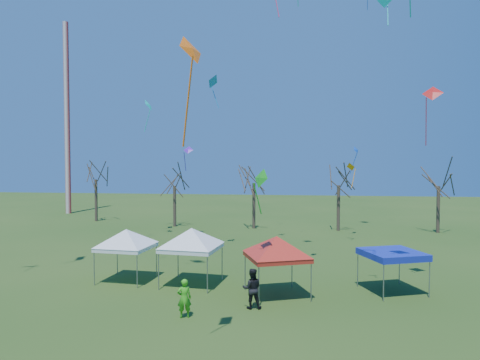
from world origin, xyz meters
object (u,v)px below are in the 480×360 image
object	(u,v)px
radio_mast	(67,118)
tent_red	(277,240)
tree_3	(339,169)
tent_white_mid	(192,232)
tree_0	(96,165)
tent_blue	(392,254)
tree_4	(439,169)
person_green	(184,298)
tent_white_west	(126,233)
tree_2	(254,167)
tree_1	(174,171)
person_dark	(252,288)

from	to	relation	value
radio_mast	tent_red	xyz separation A→B (m)	(29.00, -31.44, -9.68)
tree_3	tent_white_mid	xyz separation A→B (m)	(-9.76, -20.11, -3.17)
radio_mast	tree_0	size ratio (longest dim) A/B	2.96
tree_0	tent_blue	distance (m)	36.58
tree_4	person_green	bearing A→B (deg)	-126.01
radio_mast	person_green	bearing A→B (deg)	-54.27
radio_mast	tent_white_west	distance (m)	37.40
tent_red	tent_white_mid	bearing A→B (deg)	163.78
tree_4	tent_blue	distance (m)	22.12
tent_white_west	tent_white_mid	size ratio (longest dim) A/B	0.94
tree_2	tent_white_mid	bearing A→B (deg)	-93.82
tent_white_west	person_green	size ratio (longest dim) A/B	2.27
tree_1	tent_blue	distance (m)	27.46
tent_red	tent_white_west	bearing A→B (deg)	169.08
tent_white_mid	tree_0	bearing A→B (deg)	126.13
tent_red	person_green	bearing A→B (deg)	-136.99
tent_white_west	tree_3	bearing A→B (deg)	55.49
tree_2	tree_3	distance (m)	8.41
person_dark	tree_2	bearing A→B (deg)	-92.00
tent_white_west	person_green	distance (m)	7.33
tree_4	tent_white_mid	xyz separation A→B (m)	(-19.09, -20.07, -3.15)
tree_0	person_green	distance (m)	34.10
tree_2	tent_blue	xyz separation A→B (m)	(9.26, -20.40, -4.33)
tent_white_west	tent_red	bearing A→B (deg)	-10.92
tree_1	tree_2	xyz separation A→B (m)	(8.40, -0.27, 0.50)
tree_2	tent_white_west	xyz separation A→B (m)	(-5.23, -20.16, -3.55)
radio_mast	person_green	size ratio (longest dim) A/B	14.82
radio_mast	tree_4	bearing A→B (deg)	-12.99
tree_1	person_dark	distance (m)	26.83
tree_2	tent_white_mid	world-z (taller)	tree_2
tree_0	tree_2	size ratio (longest dim) A/B	1.03
tree_3	tent_red	bearing A→B (deg)	-103.18
tree_2	tree_3	bearing A→B (deg)	-2.27
radio_mast	person_dark	world-z (taller)	radio_mast
radio_mast	tent_white_mid	xyz separation A→B (m)	(24.27, -30.07, -9.59)
tent_white_west	tent_white_mid	world-z (taller)	tent_white_mid
tree_4	tree_0	bearing A→B (deg)	174.66
person_green	tree_3	bearing A→B (deg)	-129.04
person_dark	radio_mast	bearing A→B (deg)	-57.69
person_dark	person_green	distance (m)	3.19
tent_white_mid	tent_blue	size ratio (longest dim) A/B	1.16
radio_mast	tree_3	size ratio (longest dim) A/B	3.16
tent_white_west	person_dark	distance (m)	8.60
person_green	tree_4	bearing A→B (deg)	-145.59
tree_2	tent_white_west	world-z (taller)	tree_2
tree_0	person_dark	world-z (taller)	tree_0
tree_4	person_green	size ratio (longest dim) A/B	4.67
radio_mast	tent_blue	xyz separation A→B (m)	(34.90, -30.02, -10.54)
tent_white_mid	radio_mast	bearing A→B (deg)	128.91
tent_red	tent_blue	xyz separation A→B (m)	(5.90, 1.42, -0.85)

